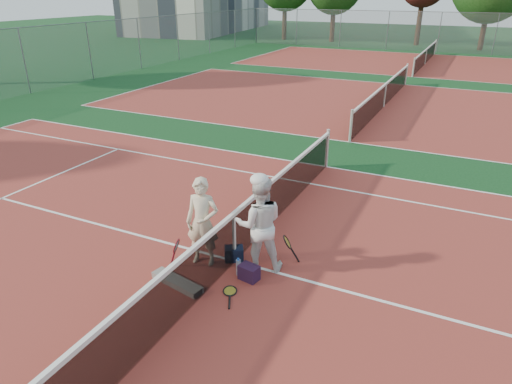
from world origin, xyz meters
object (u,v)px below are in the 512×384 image
Objects in this scene: sports_bag_purple at (249,273)px; water_bottle at (238,267)px; player_b at (259,224)px; racket_spare at (230,291)px; net_main at (234,238)px; racket_red at (177,254)px; player_a at (203,222)px; sports_bag_navy at (234,254)px; racket_black_held at (287,249)px.

water_bottle reaches higher than sports_bag_purple.
player_b is 1.24m from racket_spare.
net_main is 36.60× the size of water_bottle.
player_b is at bearing 11.41° from racket_red.
player_a is 0.89m from sports_bag_navy.
racket_black_held is 1.39m from racket_spare.
player_a reaches higher than racket_black_held.
player_a is at bearing 172.15° from sports_bag_purple.
racket_black_held is 0.90m from sports_bag_purple.
racket_black_held is at bearing 22.50° from sports_bag_navy.
player_a is (-0.50, -0.25, 0.32)m from net_main.
player_a is 4.87× the size of sports_bag_navy.
player_b is 0.82m from racket_black_held.
racket_black_held is at bearing 14.36° from player_a.
racket_red is 1.93× the size of water_bottle.
net_main is at bearing 15.36° from player_a.
player_b is 3.04× the size of racket_red.
racket_spare is 2.00× the size of water_bottle.
sports_bag_purple is (0.01, -0.42, -0.75)m from player_b.
player_a is 3.10× the size of racket_black_held.
racket_spare is (0.86, -0.60, -0.82)m from player_a.
racket_red is (-0.83, -0.62, -0.22)m from net_main.
water_bottle is (1.10, 0.28, -0.14)m from racket_red.
net_main is 0.38m from sports_bag_navy.
racket_red is 1.72× the size of sports_bag_purple.
net_main is 0.99m from racket_black_held.
racket_red is at bearing -144.17° from player_a.
player_b is 5.15× the size of sports_bag_navy.
racket_red reaches higher than racket_spare.
player_b is at bearing -35.03° from racket_spare.
net_main reaches higher than sports_bag_purple.
racket_red reaches higher than racket_black_held.
racket_spare is at bearing -66.61° from net_main.
sports_bag_navy is 0.68m from sports_bag_purple.
sports_bag_navy is 1.02× the size of sports_bag_purple.
racket_spare is at bearing -78.28° from water_bottle.
player_b reaches higher than racket_black_held.
sports_bag_navy is (-0.40, 0.89, 0.12)m from racket_spare.
player_b is (0.99, 0.29, 0.05)m from player_a.
player_b is at bearing 59.09° from water_bottle.
player_b is 1.59m from racket_red.
racket_red is 1.69× the size of sports_bag_navy.
racket_black_held reaches higher than sports_bag_purple.
sports_bag_purple is at bearing -19.61° from player_a.
water_bottle is (0.76, -0.09, -0.68)m from player_a.
racket_spare is at bearing -65.71° from sports_bag_navy.
player_a is at bearing 173.04° from water_bottle.
sports_bag_purple is (-0.38, -0.81, -0.13)m from racket_black_held.
net_main is 1.05m from racket_spare.
player_a is 1.33m from racket_spare.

